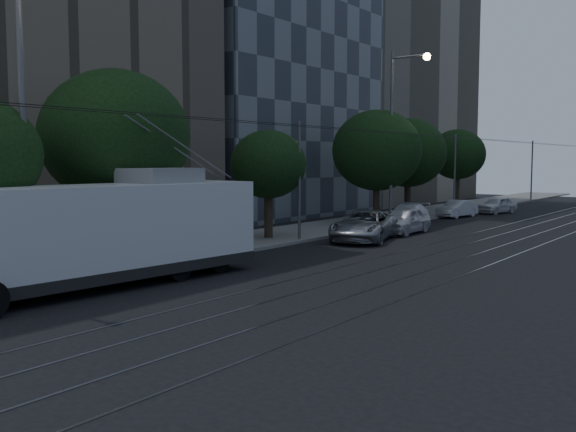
# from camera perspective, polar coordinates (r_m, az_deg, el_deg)

# --- Properties ---
(ground) EXTENTS (120.00, 120.00, 0.00)m
(ground) POSITION_cam_1_polar(r_m,az_deg,el_deg) (20.91, -3.02, -6.28)
(ground) COLOR black
(ground) RESTS_ON ground
(sidewalk) EXTENTS (5.00, 90.00, 0.15)m
(sidewalk) POSITION_cam_1_polar(r_m,az_deg,el_deg) (41.50, 6.53, -0.58)
(sidewalk) COLOR slate
(sidewalk) RESTS_ON ground
(tram_rails) EXTENTS (4.52, 90.00, 0.02)m
(tram_rails) POSITION_cam_1_polar(r_m,az_deg,el_deg) (37.58, 19.88, -1.53)
(tram_rails) COLOR gray
(tram_rails) RESTS_ON ground
(overhead_wires) EXTENTS (2.23, 90.00, 6.00)m
(overhead_wires) POSITION_cam_1_polar(r_m,az_deg,el_deg) (40.11, 9.72, 4.05)
(overhead_wires) COLOR black
(overhead_wires) RESTS_ON ground
(building_glass_mid) EXTENTS (14.40, 18.40, 26.80)m
(building_glass_mid) POSITION_cam_1_polar(r_m,az_deg,el_deg) (50.44, -3.96, 15.65)
(building_glass_mid) COLOR #383D48
(building_glass_mid) RESTS_ON ground
(building_tan_far) EXTENTS (14.40, 22.40, 34.80)m
(building_tan_far) POSITION_cam_1_polar(r_m,az_deg,el_deg) (67.45, 7.55, 16.36)
(building_tan_far) COLOR gray
(building_tan_far) RESTS_ON ground
(trolleybus) EXTENTS (3.66, 12.83, 5.63)m
(trolleybus) POSITION_cam_1_polar(r_m,az_deg,el_deg) (21.24, -17.07, -1.52)
(trolleybus) COLOR silver
(trolleybus) RESTS_ON ground
(pickup_silver) EXTENTS (3.91, 5.99, 1.53)m
(pickup_silver) POSITION_cam_1_polar(r_m,az_deg,el_deg) (32.71, 6.77, -0.86)
(pickup_silver) COLOR #A2A6AA
(pickup_silver) RESTS_ON ground
(car_white_a) EXTENTS (1.86, 4.37, 1.47)m
(car_white_a) POSITION_cam_1_polar(r_m,az_deg,el_deg) (36.20, 10.24, -0.39)
(car_white_a) COLOR silver
(car_white_a) RESTS_ON ground
(car_white_b) EXTENTS (2.87, 5.14, 1.41)m
(car_white_b) POSITION_cam_1_polar(r_m,az_deg,el_deg) (40.06, 10.60, 0.07)
(car_white_b) COLOR white
(car_white_b) RESTS_ON ground
(car_white_c) EXTENTS (1.89, 3.88, 1.23)m
(car_white_c) POSITION_cam_1_polar(r_m,az_deg,el_deg) (47.36, 14.80, 0.63)
(car_white_c) COLOR white
(car_white_c) RESTS_ON ground
(car_white_d) EXTENTS (2.40, 4.03, 1.28)m
(car_white_d) POSITION_cam_1_polar(r_m,az_deg,el_deg) (51.63, 18.07, 0.93)
(car_white_d) COLOR silver
(car_white_d) RESTS_ON ground
(tree_1) EXTENTS (5.73, 5.73, 7.55)m
(tree_1) POSITION_cam_1_polar(r_m,az_deg,el_deg) (25.65, -15.11, 6.78)
(tree_1) COLOR black
(tree_1) RESTS_ON ground
(tree_2) EXTENTS (3.85, 3.85, 5.61)m
(tree_2) POSITION_cam_1_polar(r_m,az_deg,el_deg) (32.44, -1.76, 4.58)
(tree_2) COLOR black
(tree_2) RESTS_ON ground
(tree_3) EXTENTS (5.65, 5.65, 7.24)m
(tree_3) POSITION_cam_1_polar(r_m,az_deg,el_deg) (40.94, 7.91, 5.79)
(tree_3) COLOR black
(tree_3) RESTS_ON ground
(tree_4) EXTENTS (5.30, 5.30, 6.98)m
(tree_4) POSITION_cam_1_polar(r_m,az_deg,el_deg) (45.35, 10.64, 5.54)
(tree_4) COLOR black
(tree_4) RESTS_ON ground
(tree_5) EXTENTS (4.42, 4.42, 6.53)m
(tree_5) POSITION_cam_1_polar(r_m,az_deg,el_deg) (53.04, 14.82, 5.30)
(tree_5) COLOR black
(tree_5) RESTS_ON ground
(streetlamp_near) EXTENTS (2.38, 0.44, 9.82)m
(streetlamp_near) POSITION_cam_1_polar(r_m,az_deg,el_deg) (21.06, -21.97, 9.64)
(streetlamp_near) COLOR #5D5D60
(streetlamp_near) RESTS_ON ground
(streetlamp_far) EXTENTS (2.55, 0.44, 10.63)m
(streetlamp_far) POSITION_cam_1_polar(r_m,az_deg,el_deg) (39.68, 9.74, 8.22)
(streetlamp_far) COLOR #5D5D60
(streetlamp_far) RESTS_ON ground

